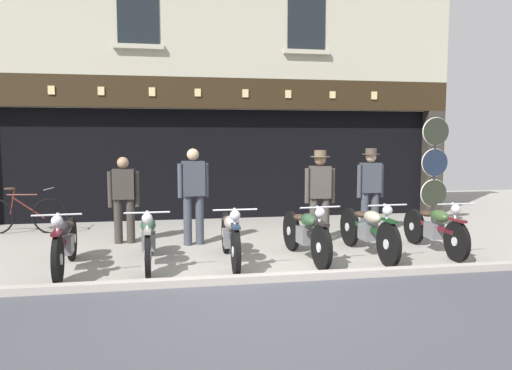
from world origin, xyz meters
TOP-DOWN VIEW (x-y plane):
  - ground at (0.00, -0.98)m, footprint 23.22×22.00m
  - shop_facade at (0.00, 7.02)m, footprint 11.52×4.42m
  - motorcycle_far_left at (-2.67, 1.08)m, footprint 0.62×2.02m
  - motorcycle_left at (-1.50, 1.21)m, footprint 0.62×1.99m
  - motorcycle_center_left at (-0.28, 1.12)m, footprint 0.62×2.07m
  - motorcycle_center at (0.92, 1.14)m, footprint 0.62×1.97m
  - motorcycle_center_right at (1.99, 1.22)m, footprint 0.62×2.12m
  - motorcycle_right at (3.19, 1.25)m, footprint 0.62×1.94m
  - salesman_left at (-2.01, 2.87)m, footprint 0.56×0.25m
  - shopkeeper_center at (-0.77, 2.52)m, footprint 0.55×0.29m
  - salesman_right at (1.53, 2.36)m, footprint 0.56×0.36m
  - assistant_far_right at (2.73, 2.87)m, footprint 0.56×0.35m
  - tyre_sign_pole at (4.40, 3.36)m, footprint 0.60×0.06m
  - advert_board_near at (-2.37, 5.40)m, footprint 0.72×0.03m
  - leaning_bicycle at (-4.13, 4.16)m, footprint 1.80×0.50m

SIDE VIEW (x-z plane):
  - ground at x=0.00m, z-range -0.13..0.05m
  - leaning_bicycle at x=-4.13m, z-range -0.09..0.86m
  - motorcycle_left at x=-1.50m, z-range -0.04..0.87m
  - motorcycle_right at x=3.19m, z-range -0.04..0.88m
  - motorcycle_center at x=0.92m, z-range -0.03..0.89m
  - motorcycle_far_left at x=-2.67m, z-range -0.03..0.90m
  - motorcycle_center_right at x=1.99m, z-range -0.03..0.90m
  - motorcycle_center_left at x=-0.28m, z-range -0.03..0.90m
  - salesman_left at x=-2.01m, z-range 0.08..1.66m
  - salesman_right at x=1.53m, z-range 0.10..1.80m
  - assistant_far_right at x=2.73m, z-range 0.10..1.82m
  - shopkeeper_center at x=-0.77m, z-range 0.10..1.83m
  - tyre_sign_pole at x=4.40m, z-range 0.19..2.56m
  - shop_facade at x=0.00m, z-range -1.38..4.75m
  - advert_board_near at x=-2.37m, z-range 1.27..2.21m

